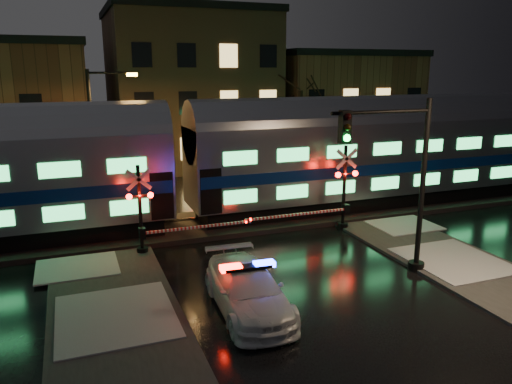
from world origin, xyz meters
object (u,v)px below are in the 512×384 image
(crossing_signal_left, at_px, (150,218))
(traffic_light, at_px, (400,185))
(streetlight, at_px, (97,133))
(police_car, at_px, (248,290))
(crossing_signal_right, at_px, (338,196))

(crossing_signal_left, relative_size, traffic_light, 0.82)
(traffic_light, bearing_deg, streetlight, 125.25)
(police_car, distance_m, crossing_signal_right, 9.19)
(crossing_signal_left, xyz_separation_m, traffic_light, (8.17, -5.37, 1.91))
(crossing_signal_right, xyz_separation_m, crossing_signal_left, (-8.79, -0.01, -0.12))
(crossing_signal_left, distance_m, streetlight, 7.40)
(police_car, height_order, traffic_light, traffic_light)
(police_car, xyz_separation_m, streetlight, (-3.51, 12.87, 3.59))
(police_car, bearing_deg, streetlight, 108.50)
(crossing_signal_left, bearing_deg, traffic_light, -33.29)
(police_car, height_order, crossing_signal_right, crossing_signal_right)
(police_car, xyz_separation_m, crossing_signal_right, (6.74, 6.17, 0.95))
(police_car, bearing_deg, crossing_signal_left, 111.63)
(police_car, relative_size, streetlight, 0.68)
(police_car, height_order, streetlight, streetlight)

